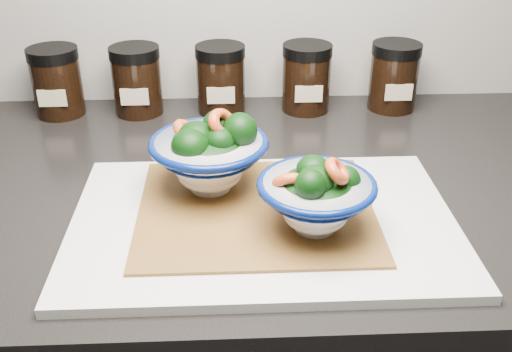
{
  "coord_description": "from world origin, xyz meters",
  "views": [
    {
      "loc": [
        0.06,
        0.74,
        1.3
      ],
      "look_at": [
        0.09,
        1.35,
        0.96
      ],
      "focal_mm": 42.0,
      "sensor_mm": 36.0,
      "label": 1
    }
  ],
  "objects_px": {
    "cutting_board": "(263,222)",
    "spice_jar_b": "(137,80)",
    "spice_jar_a": "(57,82)",
    "spice_jar_e": "(394,76)",
    "spice_jar_d": "(306,78)",
    "spice_jar_c": "(221,79)",
    "bowl_left": "(210,154)",
    "bowl_right": "(317,196)"
  },
  "relations": [
    {
      "from": "cutting_board",
      "to": "spice_jar_b",
      "type": "relative_size",
      "value": 3.98
    },
    {
      "from": "cutting_board",
      "to": "spice_jar_a",
      "type": "distance_m",
      "value": 0.48
    },
    {
      "from": "spice_jar_b",
      "to": "spice_jar_e",
      "type": "distance_m",
      "value": 0.43
    },
    {
      "from": "spice_jar_d",
      "to": "cutting_board",
      "type": "bearing_deg",
      "value": -104.45
    },
    {
      "from": "cutting_board",
      "to": "spice_jar_c",
      "type": "relative_size",
      "value": 3.98
    },
    {
      "from": "bowl_left",
      "to": "spice_jar_e",
      "type": "distance_m",
      "value": 0.42
    },
    {
      "from": "spice_jar_b",
      "to": "spice_jar_e",
      "type": "xyz_separation_m",
      "value": [
        0.43,
        0.0,
        0.0
      ]
    },
    {
      "from": "spice_jar_d",
      "to": "spice_jar_a",
      "type": "bearing_deg",
      "value": 180.0
    },
    {
      "from": "spice_jar_d",
      "to": "bowl_right",
      "type": "bearing_deg",
      "value": -95.17
    },
    {
      "from": "spice_jar_c",
      "to": "spice_jar_e",
      "type": "distance_m",
      "value": 0.29
    },
    {
      "from": "spice_jar_d",
      "to": "spice_jar_e",
      "type": "xyz_separation_m",
      "value": [
        0.15,
        0.0,
        0.0
      ]
    },
    {
      "from": "bowl_left",
      "to": "bowl_right",
      "type": "bearing_deg",
      "value": -39.24
    },
    {
      "from": "spice_jar_d",
      "to": "spice_jar_e",
      "type": "bearing_deg",
      "value": 0.0
    },
    {
      "from": "bowl_left",
      "to": "cutting_board",
      "type": "bearing_deg",
      "value": -47.5
    },
    {
      "from": "spice_jar_e",
      "to": "spice_jar_a",
      "type": "bearing_deg",
      "value": 180.0
    },
    {
      "from": "bowl_right",
      "to": "spice_jar_c",
      "type": "xyz_separation_m",
      "value": [
        -0.11,
        0.39,
        -0.0
      ]
    },
    {
      "from": "spice_jar_c",
      "to": "spice_jar_a",
      "type": "bearing_deg",
      "value": 180.0
    },
    {
      "from": "bowl_right",
      "to": "spice_jar_d",
      "type": "relative_size",
      "value": 1.18
    },
    {
      "from": "spice_jar_c",
      "to": "spice_jar_d",
      "type": "bearing_deg",
      "value": 0.0
    },
    {
      "from": "cutting_board",
      "to": "spice_jar_c",
      "type": "xyz_separation_m",
      "value": [
        -0.05,
        0.36,
        0.05
      ]
    },
    {
      "from": "cutting_board",
      "to": "spice_jar_e",
      "type": "distance_m",
      "value": 0.43
    },
    {
      "from": "spice_jar_c",
      "to": "bowl_right",
      "type": "bearing_deg",
      "value": -74.41
    },
    {
      "from": "cutting_board",
      "to": "bowl_left",
      "type": "xyz_separation_m",
      "value": [
        -0.06,
        0.07,
        0.06
      ]
    },
    {
      "from": "spice_jar_b",
      "to": "spice_jar_e",
      "type": "relative_size",
      "value": 1.0
    },
    {
      "from": "cutting_board",
      "to": "spice_jar_e",
      "type": "xyz_separation_m",
      "value": [
        0.24,
        0.36,
        0.05
      ]
    },
    {
      "from": "spice_jar_e",
      "to": "spice_jar_d",
      "type": "bearing_deg",
      "value": 180.0
    },
    {
      "from": "spice_jar_c",
      "to": "spice_jar_e",
      "type": "height_order",
      "value": "same"
    },
    {
      "from": "bowl_right",
      "to": "spice_jar_d",
      "type": "height_order",
      "value": "bowl_right"
    },
    {
      "from": "spice_jar_b",
      "to": "bowl_right",
      "type": "bearing_deg",
      "value": -57.46
    },
    {
      "from": "cutting_board",
      "to": "bowl_right",
      "type": "bearing_deg",
      "value": -27.29
    },
    {
      "from": "spice_jar_b",
      "to": "spice_jar_c",
      "type": "distance_m",
      "value": 0.14
    },
    {
      "from": "spice_jar_a",
      "to": "spice_jar_c",
      "type": "bearing_deg",
      "value": 0.0
    },
    {
      "from": "spice_jar_b",
      "to": "cutting_board",
      "type": "bearing_deg",
      "value": -62.04
    },
    {
      "from": "spice_jar_e",
      "to": "cutting_board",
      "type": "bearing_deg",
      "value": -123.9
    },
    {
      "from": "spice_jar_b",
      "to": "spice_jar_d",
      "type": "xyz_separation_m",
      "value": [
        0.28,
        0.0,
        0.0
      ]
    },
    {
      "from": "spice_jar_a",
      "to": "spice_jar_b",
      "type": "relative_size",
      "value": 1.0
    },
    {
      "from": "bowl_left",
      "to": "spice_jar_c",
      "type": "xyz_separation_m",
      "value": [
        0.01,
        0.29,
        -0.01
      ]
    },
    {
      "from": "bowl_left",
      "to": "spice_jar_b",
      "type": "distance_m",
      "value": 0.32
    },
    {
      "from": "cutting_board",
      "to": "spice_jar_a",
      "type": "relative_size",
      "value": 3.98
    },
    {
      "from": "cutting_board",
      "to": "spice_jar_d",
      "type": "distance_m",
      "value": 0.37
    },
    {
      "from": "spice_jar_a",
      "to": "spice_jar_d",
      "type": "distance_m",
      "value": 0.41
    },
    {
      "from": "bowl_left",
      "to": "spice_jar_a",
      "type": "xyz_separation_m",
      "value": [
        -0.26,
        0.29,
        -0.01
      ]
    }
  ]
}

